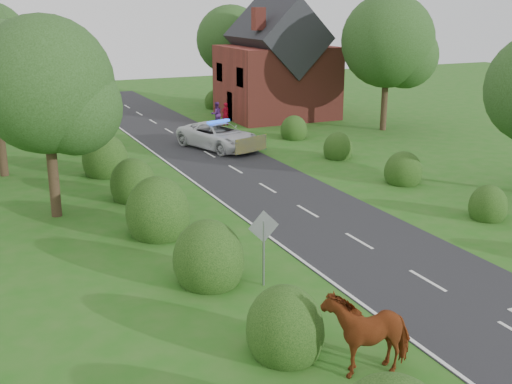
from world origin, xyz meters
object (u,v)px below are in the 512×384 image
police_van (219,136)px  pedestrian_purple (216,114)px  road_sign (264,237)px  cow (367,335)px  pedestrian_red (225,114)px

police_van → pedestrian_purple: size_ratio=3.65×
police_van → pedestrian_purple: 7.69m
road_sign → police_van: size_ratio=0.39×
road_sign → cow: size_ratio=1.04×
police_van → road_sign: bearing=-125.9°
police_van → pedestrian_red: bearing=46.5°
pedestrian_purple → police_van: bearing=67.8°
road_sign → police_van: 20.20m
cow → police_van: size_ratio=0.38×
cow → road_sign: bearing=-171.0°
road_sign → police_van: (6.12, 19.24, -0.84)m
road_sign → cow: 5.47m
road_sign → police_van: road_sign is taller
pedestrian_red → pedestrian_purple: (-0.66, 0.13, 0.04)m
pedestrian_red → pedestrian_purple: 0.67m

